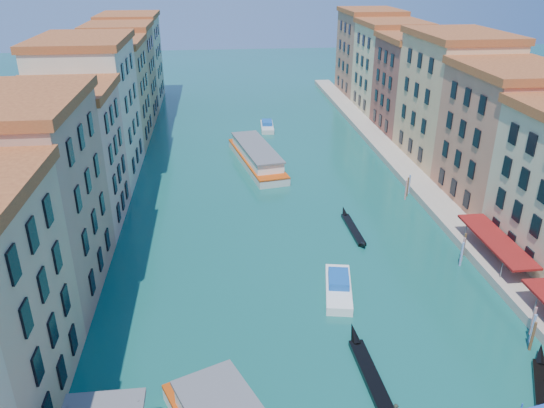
{
  "coord_description": "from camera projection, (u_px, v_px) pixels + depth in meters",
  "views": [
    {
      "loc": [
        -7.68,
        -8.73,
        30.63
      ],
      "look_at": [
        -1.65,
        45.65,
        5.49
      ],
      "focal_mm": 35.0,
      "sensor_mm": 36.0,
      "label": 1
    }
  ],
  "objects": [
    {
      "name": "left_bank_palazzos",
      "position": [
        82.0,
        127.0,
        73.2
      ],
      "size": [
        12.8,
        128.4,
        21.0
      ],
      "color": "beige",
      "rests_on": "ground"
    },
    {
      "name": "right_bank_palazzos",
      "position": [
        468.0,
        115.0,
        79.08
      ],
      "size": [
        12.8,
        128.4,
        21.0
      ],
      "color": "#9C4F3C",
      "rests_on": "ground"
    },
    {
      "name": "quay",
      "position": [
        410.0,
        175.0,
        82.14
      ],
      "size": [
        4.0,
        140.0,
        1.0
      ],
      "primitive_type": "cube",
      "color": "#AA9D89",
      "rests_on": "ground"
    },
    {
      "name": "mooring_poles_right",
      "position": [
        516.0,
        311.0,
        48.82
      ],
      "size": [
        1.44,
        54.24,
        3.2
      ],
      "color": "brown",
      "rests_on": "ground"
    },
    {
      "name": "vaporetto_far",
      "position": [
        257.0,
        156.0,
        87.18
      ],
      "size": [
        8.5,
        21.55,
        3.13
      ],
      "rotation": [
        0.0,
        0.0,
        0.18
      ],
      "color": "silver",
      "rests_on": "ground"
    },
    {
      "name": "gondola_fore",
      "position": [
        375.0,
        383.0,
        41.67
      ],
      "size": [
        1.65,
        13.56,
        2.7
      ],
      "rotation": [
        0.0,
        0.0,
        0.04
      ],
      "color": "black",
      "rests_on": "ground"
    },
    {
      "name": "gondola_far",
      "position": [
        353.0,
        228.0,
        66.15
      ],
      "size": [
        1.17,
        10.76,
        1.53
      ],
      "rotation": [
        0.0,
        0.0,
        0.02
      ],
      "color": "black",
      "rests_on": "ground"
    },
    {
      "name": "motorboat_mid",
      "position": [
        338.0,
        287.0,
        53.61
      ],
      "size": [
        3.99,
        8.33,
        1.66
      ],
      "rotation": [
        0.0,
        0.0,
        -0.19
      ],
      "color": "white",
      "rests_on": "ground"
    },
    {
      "name": "motorboat_far",
      "position": [
        267.0,
        126.0,
        105.93
      ],
      "size": [
        2.81,
        7.73,
        1.58
      ],
      "rotation": [
        0.0,
        0.0,
        -0.06
      ],
      "color": "silver",
      "rests_on": "ground"
    }
  ]
}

